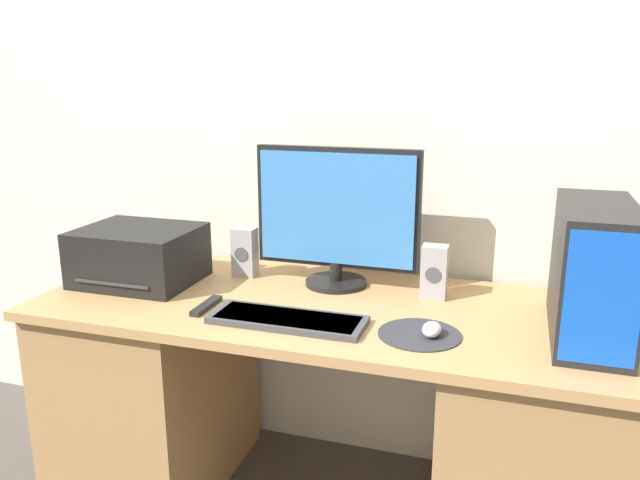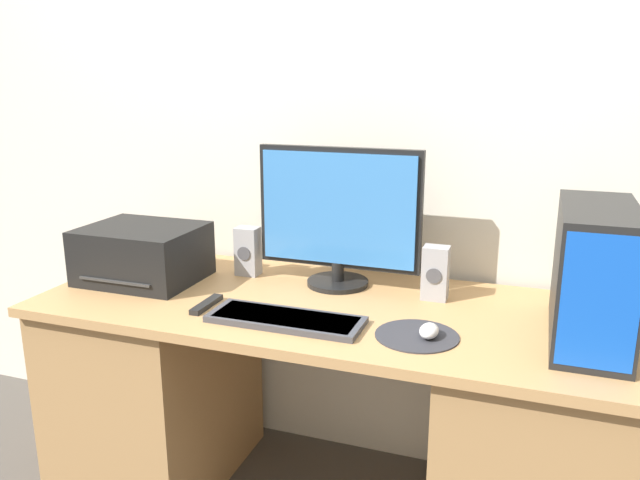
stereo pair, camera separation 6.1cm
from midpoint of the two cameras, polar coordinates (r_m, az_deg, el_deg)
name	(u,v)px [view 2 (the right image)]	position (r m, az deg, el deg)	size (l,w,h in m)	color
wall_back	(366,98)	(2.21, 5.05, 12.80)	(6.40, 0.05, 2.70)	silver
desk	(326,407)	(2.09, 1.41, -15.05)	(1.79, 0.73, 0.75)	tan
monitor	(339,214)	(2.04, 2.57, 2.34)	(0.55, 0.21, 0.46)	black
keyboard	(286,319)	(1.79, -2.17, -7.23)	(0.45, 0.16, 0.02)	#3D3D42
mousepad	(417,336)	(1.72, 9.87, -8.62)	(0.23, 0.23, 0.00)	#2D2D33
mouse	(429,331)	(1.71, 10.96, -8.16)	(0.05, 0.08, 0.04)	silver
computer_tower	(593,275)	(1.78, 24.63, -2.90)	(0.19, 0.46, 0.36)	black
printer	(143,254)	(2.20, -15.14, -1.21)	(0.38, 0.32, 0.19)	black
speaker_left	(248,251)	(2.19, -5.82, -1.03)	(0.08, 0.07, 0.17)	#99999E
speaker_right	(435,273)	(1.98, 11.38, -2.98)	(0.08, 0.07, 0.17)	#99999E
remote_control	(207,304)	(1.93, -9.44, -5.84)	(0.03, 0.15, 0.02)	black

